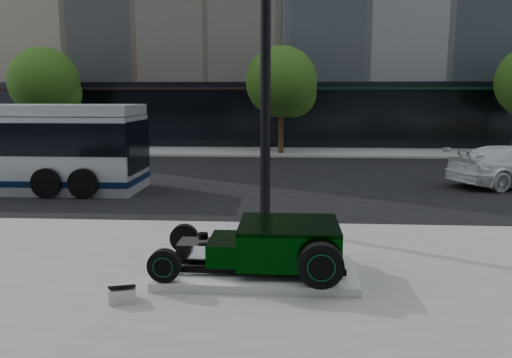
{
  "coord_description": "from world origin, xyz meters",
  "views": [
    {
      "loc": [
        1.41,
        -14.02,
        3.26
      ],
      "look_at": [
        0.62,
        -1.93,
        1.2
      ],
      "focal_mm": 35.0,
      "sensor_mm": 36.0,
      "label": 1
    }
  ],
  "objects": [
    {
      "name": "ground",
      "position": [
        0.0,
        0.0,
        0.0
      ],
      "size": [
        120.0,
        120.0,
        0.0
      ],
      "primitive_type": "plane",
      "color": "black",
      "rests_on": "ground"
    },
    {
      "name": "sidewalk_far",
      "position": [
        0.0,
        14.0,
        0.06
      ],
      "size": [
        70.0,
        4.0,
        0.12
      ],
      "primitive_type": "cube",
      "color": "gray",
      "rests_on": "ground"
    },
    {
      "name": "street_trees",
      "position": [
        1.15,
        13.07,
        3.77
      ],
      "size": [
        29.8,
        3.8,
        5.7
      ],
      "color": "black",
      "rests_on": "sidewalk_far"
    },
    {
      "name": "display_plinth",
      "position": [
        0.89,
        -5.68,
        0.2
      ],
      "size": [
        3.4,
        1.8,
        0.15
      ],
      "primitive_type": "cube",
      "color": "silver",
      "rests_on": "sidewalk_near"
    },
    {
      "name": "hot_rod",
      "position": [
        1.22,
        -5.68,
        0.7
      ],
      "size": [
        3.22,
        2.0,
        0.81
      ],
      "color": "black",
      "rests_on": "display_plinth"
    },
    {
      "name": "info_plaque",
      "position": [
        -1.11,
        -6.93,
        0.24
      ],
      "size": [
        0.47,
        0.4,
        0.31
      ],
      "color": "silver",
      "rests_on": "sidewalk_near"
    },
    {
      "name": "lamppost",
      "position": [
        0.87,
        -2.42,
        3.79
      ],
      "size": [
        0.44,
        0.44,
        7.94
      ],
      "color": "black",
      "rests_on": "sidewalk_near"
    }
  ]
}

